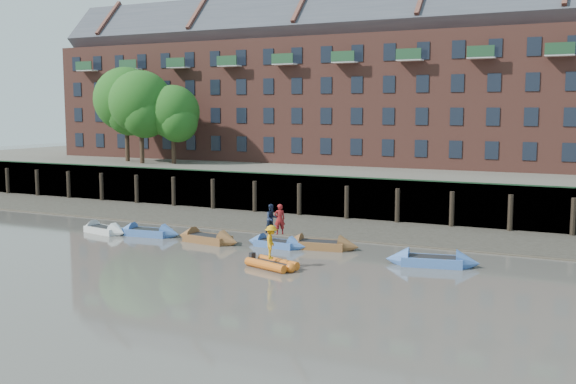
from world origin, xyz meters
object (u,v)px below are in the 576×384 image
Objects in this scene: person_rower_a at (280,219)px; rib_tender at (274,264)px; rowboat_2 at (208,239)px; person_rower_b at (272,219)px; rowboat_3 at (276,244)px; person_rib_crew at (271,242)px; rowboat_0 at (104,230)px; rowboat_6 at (432,261)px; rowboat_4 at (320,245)px; rowboat_1 at (148,232)px.

rib_tender is at bearing 73.46° from person_rower_a.
person_rower_b is at bearing 18.77° from rowboat_2.
rowboat_3 is 2.22× the size of person_rower_a.
person_rib_crew reaches higher than rib_tender.
person_rower_b reaches higher than rowboat_0.
rowboat_6 reaches higher than rowboat_3.
rowboat_4 is at bearing 106.09° from rib_tender.
person_rower_b is (8.95, 0.64, 1.46)m from rowboat_1.
rowboat_2 is 14.40m from rowboat_6.
rib_tender is 1.74× the size of person_rower_b.
rowboat_4 reaches higher than rib_tender.
rowboat_6 is at bearing -60.40° from person_rower_b.
rowboat_4 reaches higher than rowboat_1.
rowboat_6 is at bearing -0.22° from rowboat_3.
rowboat_2 is at bearing 136.52° from person_rower_b.
person_rower_a reaches higher than rowboat_0.
rowboat_3 is 5.62m from person_rib_crew.
person_rib_crew is at bearing 72.09° from person_rower_a.
rowboat_2 is (4.79, -0.19, 0.01)m from rowboat_1.
rowboat_4 is at bearing 157.63° from rowboat_6.
rowboat_2 reaches higher than rib_tender.
rowboat_1 is 0.97× the size of rowboat_2.
rowboat_1 is 2.51× the size of person_rower_a.
rib_tender is (-7.44, -4.27, -0.03)m from rowboat_6.
rowboat_1 is (3.41, 0.49, 0.02)m from rowboat_0.
rib_tender is (6.96, -4.43, -0.01)m from rowboat_2.
rowboat_2 is 4.48m from person_rower_b.
rowboat_3 is at bearing -3.31° from rowboat_1.
rowboat_6 is at bearing 48.46° from rib_tender.
rib_tender is at bearing -25.07° from rowboat_2.
rowboat_4 is at bearing 17.09° from rowboat_0.
rib_tender is (15.17, -4.14, 0.01)m from rowboat_0.
person_rower_b is 5.85m from person_rib_crew.
rowboat_1 is 19.20m from rowboat_6.
rowboat_6 is (7.19, -1.45, 0.01)m from rowboat_4.
rowboat_1 is 2.61× the size of person_rib_crew.
rowboat_1 is 12.63m from rib_tender.
rowboat_1 is 9.09m from person_rower_b.
rowboat_0 is at bearing -35.36° from person_rower_a.
rowboat_3 is at bearing -175.01° from rowboat_4.
rib_tender is at bearing -129.01° from person_rib_crew.
rowboat_0 is 12.80m from rowboat_3.
rib_tender is 5.79m from person_rower_a.
rowboat_4 is (15.42, 1.58, 0.02)m from rowboat_0.
person_rower_b reaches higher than rowboat_2.
rowboat_4 is 2.73× the size of person_rower_b.
person_rower_a reaches higher than rowboat_1.
rowboat_1 is 12.51m from person_rib_crew.
rib_tender is at bearing -60.26° from rowboat_3.
rowboat_1 is at bearing 176.48° from rowboat_4.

